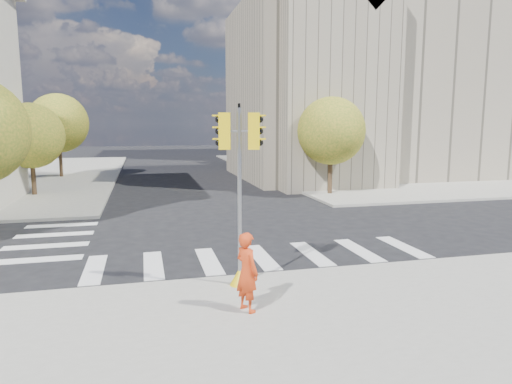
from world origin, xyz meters
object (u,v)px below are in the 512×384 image
at_px(lamp_far, 264,123).
at_px(photographer, 247,272).
at_px(traffic_signal, 240,210).
at_px(lamp_near, 315,123).

relative_size(lamp_far, photographer, 4.31).
bearing_deg(lamp_far, photographer, -105.60).
bearing_deg(traffic_signal, lamp_near, 77.54).
relative_size(lamp_near, lamp_far, 1.00).
bearing_deg(photographer, lamp_near, -50.87).
distance_m(lamp_far, traffic_signal, 34.25).
bearing_deg(lamp_far, traffic_signal, -106.06).
xyz_separation_m(lamp_near, traffic_signal, (-9.45, -18.83, -2.35)).
distance_m(traffic_signal, photographer, 2.08).
bearing_deg(lamp_near, photographer, -115.14).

